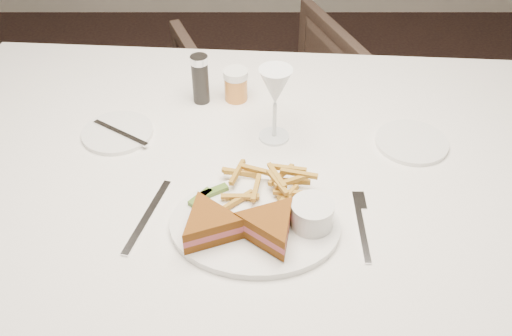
% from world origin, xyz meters
% --- Properties ---
extents(table, '(1.60, 1.13, 0.75)m').
position_xyz_m(table, '(0.17, 0.15, 0.38)').
color(table, white).
rests_on(table, ground).
extents(chair_far, '(0.76, 0.74, 0.62)m').
position_xyz_m(chair_far, '(0.22, 1.11, 0.31)').
color(chair_far, '#4A372D').
rests_on(chair_far, ground).
extents(table_setting, '(0.82, 0.65, 0.18)m').
position_xyz_m(table_setting, '(0.18, 0.08, 0.79)').
color(table_setting, white).
rests_on(table_setting, table).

